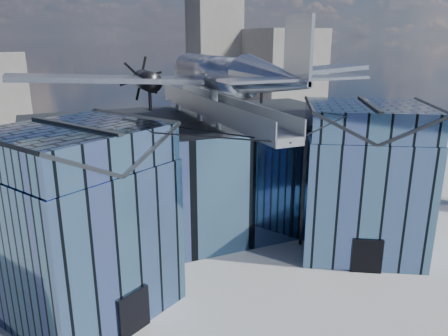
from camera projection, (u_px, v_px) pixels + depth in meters
name	position (u px, v px, depth m)	size (l,w,h in m)	color
ground_plane	(235.00, 267.00, 32.71)	(120.00, 120.00, 0.00)	gray
museum	(206.00, 175.00, 36.22)	(32.88, 24.50, 17.60)	#496895
bg_towers	(120.00, 76.00, 74.75)	(77.00, 24.50, 26.00)	slate
tree_side_e	(409.00, 156.00, 49.49)	(3.94, 3.94, 5.26)	#331E14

